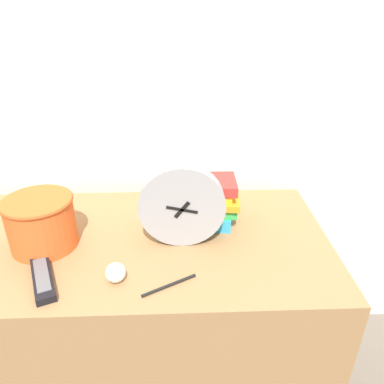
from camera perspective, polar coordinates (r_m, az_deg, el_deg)
name	(u,v)px	position (r m, az deg, el deg)	size (l,w,h in m)	color
wall_back	(127,56)	(1.34, -9.92, 19.79)	(6.00, 0.04, 2.40)	silver
desk	(134,325)	(1.40, -8.87, -19.35)	(1.23, 0.61, 0.72)	olive
desk_clock	(182,206)	(1.06, -1.55, -2.19)	(0.25, 0.04, 0.25)	#99999E
book_stack	(201,200)	(1.19, 1.33, -1.23)	(0.25, 0.20, 0.16)	#2D9ED1
basket	(41,221)	(1.16, -22.03, -4.15)	(0.20, 0.20, 0.15)	#E05623
tv_remote	(43,278)	(1.06, -21.82, -12.01)	(0.12, 0.19, 0.02)	black
crumpled_paper_ball	(114,273)	(1.00, -11.76, -11.94)	(0.05, 0.05, 0.05)	white
pen	(169,285)	(0.98, -3.50, -14.01)	(0.14, 0.08, 0.01)	black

